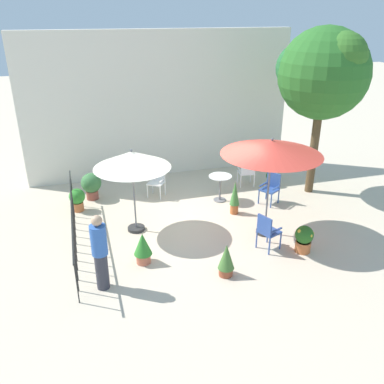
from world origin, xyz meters
TOP-DOWN VIEW (x-y plane):
  - ground_plane at (0.00, 0.00)m, footprint 60.00×60.00m
  - villa_facade at (0.00, 4.12)m, footprint 8.82×0.30m
  - terrace_railing at (-3.06, 0.00)m, footprint 0.03×4.85m
  - shade_tree at (4.09, 1.28)m, footprint 2.67×2.54m
  - patio_umbrella_0 at (1.57, -0.77)m, footprint 2.39×2.39m
  - patio_umbrella_1 at (-1.54, 0.31)m, footprint 1.88×1.88m
  - cafe_table_0 at (1.13, 1.38)m, footprint 0.68×0.68m
  - patio_chair_0 at (1.26, -1.49)m, footprint 0.56×0.56m
  - patio_chair_1 at (2.50, 0.83)m, footprint 0.62×0.62m
  - patio_chair_2 at (-0.58, 2.24)m, footprint 0.62×0.61m
  - patio_chair_3 at (2.32, 2.16)m, footprint 0.52×0.47m
  - potted_plant_0 at (-2.50, 2.56)m, footprint 0.59×0.59m
  - potted_plant_1 at (3.07, 1.96)m, footprint 0.32×0.32m
  - potted_plant_2 at (-0.01, -2.18)m, footprint 0.35×0.35m
  - potted_plant_3 at (2.05, -1.80)m, footprint 0.43×0.43m
  - potted_plant_4 at (1.23, 0.48)m, footprint 0.27×0.27m
  - potted_plant_5 at (-2.94, 1.86)m, footprint 0.44×0.44m
  - potted_plant_6 at (-1.62, -1.22)m, footprint 0.41×0.41m
  - standing_person at (-2.56, -1.88)m, footprint 0.43×0.43m

SIDE VIEW (x-z plane):
  - ground_plane at x=0.00m, z-range 0.00..0.00m
  - potted_plant_1 at x=3.07m, z-range 0.03..0.55m
  - potted_plant_3 at x=2.05m, z-range 0.03..0.69m
  - potted_plant_5 at x=-2.94m, z-range 0.04..0.71m
  - potted_plant_2 at x=-0.01m, z-range 0.02..0.77m
  - potted_plant_6 at x=-1.62m, z-range 0.03..0.78m
  - potted_plant_0 at x=-2.50m, z-range 0.05..0.87m
  - potted_plant_4 at x=1.23m, z-range 0.03..0.99m
  - patio_chair_3 at x=2.32m, z-range 0.07..0.95m
  - patio_chair_1 at x=2.50m, z-range 0.06..0.96m
  - patio_chair_0 at x=1.26m, z-range 0.07..0.99m
  - patio_chair_2 at x=-0.58m, z-range 0.07..0.99m
  - cafe_table_0 at x=1.13m, z-range 0.15..0.93m
  - terrace_railing at x=-3.06m, z-range 0.18..1.19m
  - standing_person at x=-2.56m, z-range 0.03..1.68m
  - patio_umbrella_1 at x=-1.54m, z-range 0.81..2.99m
  - patio_umbrella_0 at x=1.57m, z-range 1.01..3.52m
  - villa_facade at x=0.00m, z-range 0.00..4.68m
  - shade_tree at x=4.09m, z-range 1.16..6.00m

